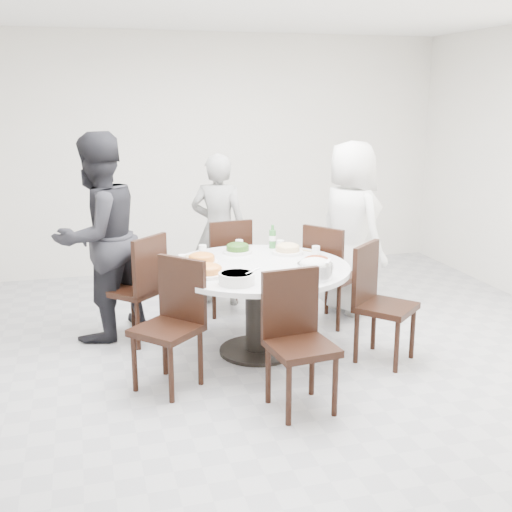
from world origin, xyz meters
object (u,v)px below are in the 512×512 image
object	(u,v)px
beverage_bottle	(273,237)
chair_se	(386,305)
chair_ne	(333,274)
soup_bowl	(237,278)
chair_sw	(167,327)
dining_table	(258,310)
diner_right	(351,228)
diner_left	(98,238)
rice_bowl	(315,271)
chair_nw	(134,288)
diner_middle	(219,230)
chair_n	(225,265)
chair_s	(302,344)

from	to	relation	value
beverage_bottle	chair_se	bearing A→B (deg)	-56.88
chair_ne	soup_bowl	world-z (taller)	chair_ne
chair_sw	chair_ne	bearing A→B (deg)	77.55
soup_bowl	beverage_bottle	world-z (taller)	beverage_bottle
dining_table	soup_bowl	world-z (taller)	soup_bowl
diner_right	soup_bowl	world-z (taller)	diner_right
diner_right	diner_left	xyz separation A→B (m)	(-2.39, -0.07, 0.06)
diner_left	rice_bowl	world-z (taller)	diner_left
chair_nw	chair_sw	size ratio (longest dim) A/B	1.00
chair_se	diner_middle	size ratio (longest dim) A/B	0.62
chair_n	rice_bowl	xyz separation A→B (m)	(0.35, -1.55, 0.33)
chair_n	chair_se	bearing A→B (deg)	116.44
chair_ne	chair_se	distance (m)	0.95
chair_sw	diner_left	distance (m)	1.34
chair_sw	diner_middle	xyz separation A→B (m)	(0.79, 1.84, 0.30)
diner_right	rice_bowl	distance (m)	1.51
chair_nw	diner_middle	bearing A→B (deg)	176.27
chair_se	chair_n	bearing A→B (deg)	81.75
chair_s	diner_left	bearing A→B (deg)	118.55
chair_n	soup_bowl	size ratio (longest dim) A/B	3.54
chair_sw	diner_right	xyz separation A→B (m)	(1.97, 1.27, 0.36)
chair_nw	chair_s	xyz separation A→B (m)	(0.97, -1.60, 0.00)
chair_ne	dining_table	bearing A→B (deg)	84.21
diner_middle	chair_s	bearing A→B (deg)	115.69
soup_bowl	chair_n	bearing A→B (deg)	80.67
chair_ne	chair_sw	distance (m)	1.95
chair_nw	soup_bowl	bearing A→B (deg)	79.16
chair_se	diner_right	bearing A→B (deg)	39.21
chair_se	rice_bowl	size ratio (longest dim) A/B	3.50
chair_n	chair_se	size ratio (longest dim) A/B	1.00
diner_right	soup_bowl	xyz separation A→B (m)	(-1.44, -1.24, -0.05)
beverage_bottle	chair_nw	bearing A→B (deg)	179.94
dining_table	chair_n	distance (m)	1.09
chair_nw	beverage_bottle	world-z (taller)	beverage_bottle
diner_left	rice_bowl	bearing A→B (deg)	103.45
chair_ne	chair_sw	size ratio (longest dim) A/B	1.00
dining_table	chair_nw	bearing A→B (deg)	149.67
chair_se	beverage_bottle	world-z (taller)	beverage_bottle
diner_middle	diner_left	world-z (taller)	diner_left
chair_se	soup_bowl	bearing A→B (deg)	139.56
chair_n	chair_nw	distance (m)	1.07
beverage_bottle	chair_n	bearing A→B (deg)	121.58
soup_bowl	dining_table	bearing A→B (deg)	57.51
chair_s	rice_bowl	xyz separation A→B (m)	(0.30, 0.58, 0.33)
soup_bowl	rice_bowl	bearing A→B (deg)	-1.62
diner_left	diner_middle	bearing A→B (deg)	169.11
chair_ne	diner_middle	world-z (taller)	diner_middle
diner_right	beverage_bottle	distance (m)	0.90
diner_middle	beverage_bottle	xyz separation A→B (m)	(0.32, -0.81, 0.09)
chair_se	beverage_bottle	size ratio (longest dim) A/B	4.46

